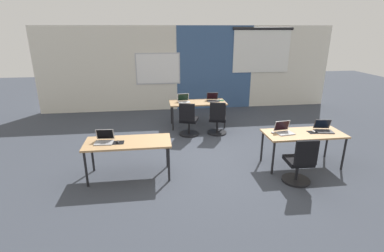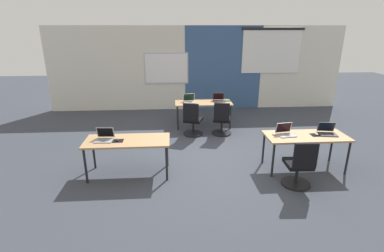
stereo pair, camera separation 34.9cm
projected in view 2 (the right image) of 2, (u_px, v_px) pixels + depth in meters
name	position (u px, v px, depth m)	size (l,w,h in m)	color
ground_plane	(213.00, 158.00, 6.40)	(24.00, 24.00, 0.00)	#383D47
back_wall_assembly	(198.00, 68.00, 9.90)	(10.00, 0.27, 2.80)	silver
desk_near_left	(127.00, 143.00, 5.50)	(1.60, 0.70, 0.72)	tan
desk_near_right	(306.00, 138.00, 5.73)	(1.60, 0.70, 0.72)	tan
desk_far_center	(203.00, 104.00, 8.26)	(1.60, 0.70, 0.72)	tan
laptop_near_right_end	(327.00, 132.00, 5.77)	(0.38, 0.36, 0.23)	#333338
mousepad_near_right_end	(316.00, 135.00, 5.72)	(0.22, 0.19, 0.00)	black
mouse_near_right_end	(317.00, 134.00, 5.72)	(0.07, 0.11, 0.03)	#B2B2B7
laptop_near_left_end	(104.00, 138.00, 5.45)	(0.35, 0.32, 0.23)	#9E9EA3
mousepad_near_left_end	(117.00, 141.00, 5.43)	(0.22, 0.19, 0.00)	black
mouse_near_left_end	(117.00, 140.00, 5.42)	(0.07, 0.11, 0.03)	black
laptop_far_right	(219.00, 99.00, 8.32)	(0.34, 0.31, 0.23)	#333338
mousepad_far_right	(226.00, 101.00, 8.35)	(0.22, 0.19, 0.00)	#23512D
mouse_far_right	(226.00, 100.00, 8.35)	(0.07, 0.11, 0.03)	#B2B2B7
chair_far_right	(222.00, 121.00, 7.66)	(0.53, 0.58, 0.92)	black
laptop_near_right_inner	(286.00, 133.00, 5.72)	(0.37, 0.33, 0.23)	#9E9EA3
mouse_near_right_inner	(274.00, 134.00, 5.72)	(0.08, 0.11, 0.03)	#B2B2B7
chair_near_right_inner	(299.00, 168.00, 5.14)	(0.52, 0.55, 0.92)	black
laptop_far_left	(189.00, 100.00, 8.22)	(0.36, 0.31, 0.23)	silver
chair_far_left	(193.00, 122.00, 7.61)	(0.56, 0.61, 0.92)	black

